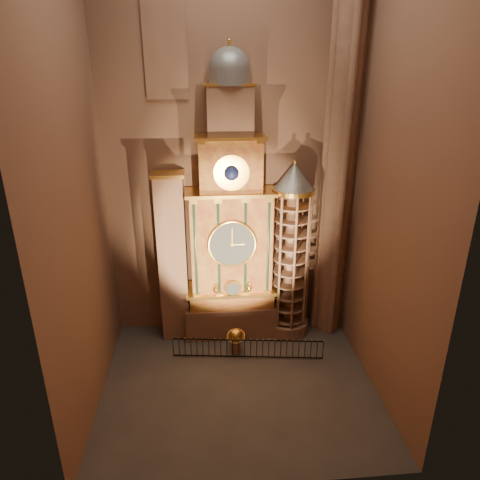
{
  "coord_description": "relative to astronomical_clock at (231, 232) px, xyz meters",
  "views": [
    {
      "loc": [
        -1.54,
        -18.04,
        15.25
      ],
      "look_at": [
        0.35,
        3.0,
        6.93
      ],
      "focal_mm": 32.0,
      "sensor_mm": 36.0,
      "label": 1
    }
  ],
  "objects": [
    {
      "name": "gothic_pier",
      "position": [
        6.1,
        0.04,
        4.32
      ],
      "size": [
        2.04,
        2.04,
        22.0
      ],
      "color": "#8C634C",
      "rests_on": "floor"
    },
    {
      "name": "wall_left",
      "position": [
        -7.0,
        -4.96,
        4.32
      ],
      "size": [
        0.0,
        22.0,
        22.0
      ],
      "primitive_type": "plane",
      "rotation": [
        1.57,
        0.0,
        1.57
      ],
      "color": "#865D48",
      "rests_on": "floor"
    },
    {
      "name": "celestial_globe",
      "position": [
        0.1,
        -2.18,
        -5.78
      ],
      "size": [
        1.25,
        1.21,
        1.5
      ],
      "color": "#8C634C",
      "rests_on": "floor"
    },
    {
      "name": "portrait_tower",
      "position": [
        -3.4,
        0.02,
        -1.53
      ],
      "size": [
        1.8,
        1.6,
        10.2
      ],
      "color": "#8C634C",
      "rests_on": "floor"
    },
    {
      "name": "stair_turret",
      "position": [
        3.5,
        -0.26,
        -1.41
      ],
      "size": [
        2.5,
        2.5,
        10.8
      ],
      "color": "#8C634C",
      "rests_on": "floor"
    },
    {
      "name": "wall_back",
      "position": [
        0.0,
        1.04,
        4.32
      ],
      "size": [
        22.0,
        0.0,
        22.0
      ],
      "primitive_type": "plane",
      "rotation": [
        1.57,
        0.0,
        0.0
      ],
      "color": "#865D48",
      "rests_on": "floor"
    },
    {
      "name": "astronomical_clock",
      "position": [
        0.0,
        0.0,
        0.0
      ],
      "size": [
        5.6,
        2.41,
        16.7
      ],
      "color": "#8C634C",
      "rests_on": "floor"
    },
    {
      "name": "iron_railing",
      "position": [
        0.71,
        -2.85,
        -6.04
      ],
      "size": [
        8.44,
        1.08,
        1.18
      ],
      "color": "black",
      "rests_on": "floor"
    },
    {
      "name": "stained_glass_window",
      "position": [
        -3.2,
        0.95,
        9.82
      ],
      "size": [
        2.2,
        0.14,
        5.2
      ],
      "color": "navy",
      "rests_on": "wall_back"
    },
    {
      "name": "floor",
      "position": [
        0.0,
        -4.96,
        -6.68
      ],
      "size": [
        14.0,
        14.0,
        0.0
      ],
      "primitive_type": "plane",
      "color": "#383330",
      "rests_on": "ground"
    },
    {
      "name": "wall_right",
      "position": [
        7.0,
        -4.96,
        4.32
      ],
      "size": [
        0.0,
        22.0,
        22.0
      ],
      "primitive_type": "plane",
      "rotation": [
        1.57,
        0.0,
        -1.57
      ],
      "color": "#865D48",
      "rests_on": "floor"
    }
  ]
}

